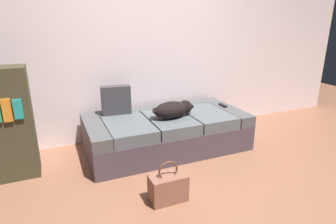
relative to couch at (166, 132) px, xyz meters
name	(u,v)px	position (x,y,z in m)	size (l,w,h in m)	color
ground_plane	(216,199)	(0.00, -1.14, -0.21)	(10.00, 10.00, 0.00)	#905B41
back_wall	(148,28)	(0.00, 0.59, 1.19)	(6.40, 0.10, 2.80)	silver
couch	(166,132)	(0.00, 0.00, 0.00)	(1.88, 0.94, 0.43)	#4B3E47
dog_dark	(173,109)	(0.04, -0.11, 0.31)	(0.56, 0.28, 0.19)	black
tv_remote	(223,105)	(0.81, 0.03, 0.23)	(0.04, 0.15, 0.02)	black
throw_pillow	(116,100)	(-0.53, 0.27, 0.39)	(0.34, 0.12, 0.34)	#3B393D
handbag	(168,187)	(-0.40, -0.99, -0.09)	(0.32, 0.18, 0.38)	#8D5845
bookshelf	(1,125)	(-1.70, 0.00, 0.34)	(0.56, 0.30, 1.10)	#3F3925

